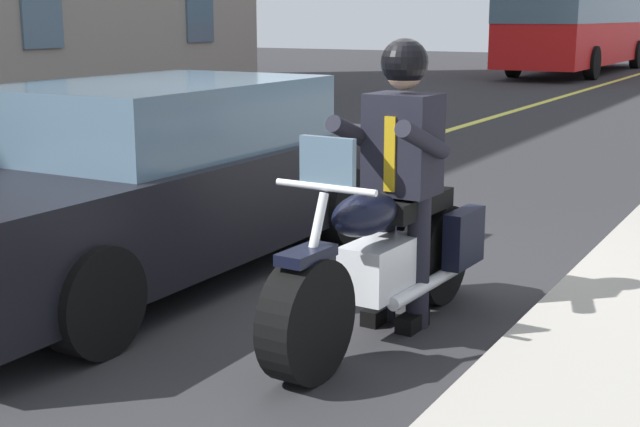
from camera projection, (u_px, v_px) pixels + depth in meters
ground_plane at (287, 269)px, 6.68m from camera, size 80.00×80.00×0.00m
lane_center_stripe at (90, 236)px, 7.65m from camera, size 60.00×0.16×0.01m
motorcycle_main at (385, 260)px, 5.24m from camera, size 2.22×0.65×1.26m
rider_main at (401, 158)px, 5.27m from camera, size 0.64×0.57×1.74m
bus_near at (581, 16)px, 29.36m from camera, size 11.05×2.70×3.30m
car_silver at (151, 179)px, 6.51m from camera, size 4.60×1.92×1.40m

